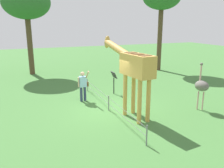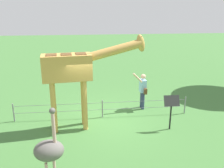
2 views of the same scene
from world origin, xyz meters
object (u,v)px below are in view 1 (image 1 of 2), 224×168
Objects in this scene: giraffe at (133,67)px; info_sign at (114,78)px; tree_northeast at (26,3)px; ostrich at (202,86)px; visitor at (83,85)px.

info_sign is (3.38, -0.53, -1.27)m from giraffe.
tree_northeast is 9.61m from info_sign.
ostrich is 0.33× the size of tree_northeast.
giraffe is 3.65m from info_sign.
giraffe reaches higher than info_sign.
ostrich is 4.83m from info_sign.
giraffe is 3.41m from visitor.
info_sign is at bearing -8.92° from giraffe.
ostrich reaches higher than info_sign.
giraffe is at bearing -152.26° from visitor.
visitor is 0.76× the size of ostrich.
info_sign is (3.93, 2.80, -0.23)m from ostrich.
visitor is at bearing 55.19° from ostrich.
ostrich is at bearing -144.50° from info_sign.
tree_northeast reaches higher than giraffe.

